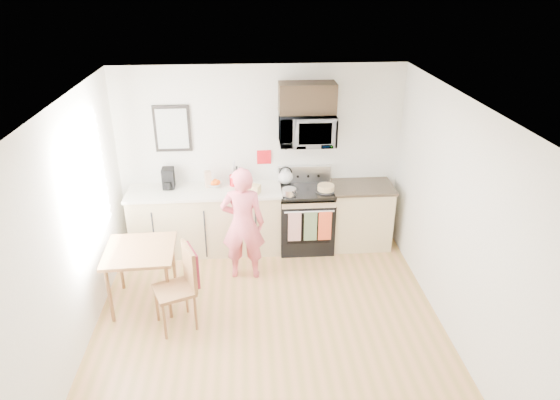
{
  "coord_description": "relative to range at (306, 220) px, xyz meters",
  "views": [
    {
      "loc": [
        -0.21,
        -4.4,
        3.76
      ],
      "look_at": [
        0.19,
        1.0,
        1.22
      ],
      "focal_mm": 32.0,
      "sensor_mm": 36.0,
      "label": 1
    }
  ],
  "objects": [
    {
      "name": "countertop_right",
      "position": [
        0.8,
        0.02,
        0.48
      ],
      "size": [
        0.88,
        0.64,
        0.04
      ],
      "primitive_type": "cube",
      "color": "black",
      "rests_on": "cabinet_right"
    },
    {
      "name": "floor",
      "position": [
        -0.63,
        -1.98,
        -0.44
      ],
      "size": [
        4.6,
        4.6,
        0.0
      ],
      "primitive_type": "plane",
      "color": "olive",
      "rests_on": "ground"
    },
    {
      "name": "kettle",
      "position": [
        -0.28,
        0.2,
        0.6
      ],
      "size": [
        0.21,
        0.21,
        0.27
      ],
      "color": "white",
      "rests_on": "range"
    },
    {
      "name": "pot",
      "position": [
        -0.26,
        -0.2,
        0.54
      ],
      "size": [
        0.19,
        0.31,
        0.1
      ],
      "rotation": [
        0.0,
        0.0,
        0.4
      ],
      "color": "silver",
      "rests_on": "range"
    },
    {
      "name": "bread_bag",
      "position": [
        -0.81,
        -0.1,
        0.56
      ],
      "size": [
        0.35,
        0.26,
        0.12
      ],
      "primitive_type": "cube",
      "rotation": [
        0.0,
        0.0,
        -0.41
      ],
      "color": "#DDB774",
      "rests_on": "countertop_left"
    },
    {
      "name": "range",
      "position": [
        0.0,
        0.0,
        0.0
      ],
      "size": [
        0.76,
        0.7,
        1.16
      ],
      "color": "black",
      "rests_on": "floor"
    },
    {
      "name": "milk_carton",
      "position": [
        -1.38,
        0.14,
        0.62
      ],
      "size": [
        0.1,
        0.1,
        0.23
      ],
      "primitive_type": "cube",
      "rotation": [
        0.0,
        0.0,
        0.21
      ],
      "color": "tan",
      "rests_on": "countertop_left"
    },
    {
      "name": "person",
      "position": [
        -0.9,
        -0.71,
        0.34
      ],
      "size": [
        0.58,
        0.4,
        1.55
      ],
      "primitive_type": "imported",
      "rotation": [
        0.0,
        0.0,
        3.08
      ],
      "color": "#E03D51",
      "rests_on": "floor"
    },
    {
      "name": "countertop_left",
      "position": [
        -1.43,
        0.02,
        0.48
      ],
      "size": [
        2.14,
        0.64,
        0.04
      ],
      "primitive_type": "cube",
      "color": "beige",
      "rests_on": "cabinet_left"
    },
    {
      "name": "microwave",
      "position": [
        -0.0,
        0.1,
        1.32
      ],
      "size": [
        0.76,
        0.51,
        0.42
      ],
      "primitive_type": "imported",
      "color": "silver",
      "rests_on": "back_wall"
    },
    {
      "name": "fruit_bowl",
      "position": [
        -1.29,
        0.15,
        0.54
      ],
      "size": [
        0.22,
        0.22,
        0.1
      ],
      "color": "white",
      "rests_on": "countertop_left"
    },
    {
      "name": "wall_trivet",
      "position": [
        -0.58,
        0.31,
        0.86
      ],
      "size": [
        0.2,
        0.02,
        0.2
      ],
      "primitive_type": "cube",
      "color": "#AC0E17",
      "rests_on": "back_wall"
    },
    {
      "name": "chair",
      "position": [
        -1.55,
        -1.64,
        0.2
      ],
      "size": [
        0.58,
        0.55,
        0.99
      ],
      "rotation": [
        0.0,
        0.0,
        0.39
      ],
      "color": "brown",
      "rests_on": "floor"
    },
    {
      "name": "ceiling",
      "position": [
        -0.63,
        -1.98,
        2.16
      ],
      "size": [
        4.0,
        4.6,
        0.04
      ],
      "primitive_type": "cube",
      "color": "white",
      "rests_on": "back_wall"
    },
    {
      "name": "coffee_maker",
      "position": [
        -1.93,
        0.14,
        0.64
      ],
      "size": [
        0.16,
        0.24,
        0.29
      ],
      "rotation": [
        0.0,
        0.0,
        0.02
      ],
      "color": "black",
      "rests_on": "countertop_left"
    },
    {
      "name": "utensil_crock",
      "position": [
        -1.02,
        0.16,
        0.65
      ],
      "size": [
        0.12,
        0.12,
        0.37
      ],
      "color": "#AC0E17",
      "rests_on": "countertop_left"
    },
    {
      "name": "dining_table",
      "position": [
        -2.12,
        -1.22,
        0.23
      ],
      "size": [
        0.8,
        0.8,
        0.75
      ],
      "rotation": [
        0.0,
        0.0,
        0.04
      ],
      "color": "brown",
      "rests_on": "floor"
    },
    {
      "name": "wall_art",
      "position": [
        -1.83,
        0.3,
        1.31
      ],
      "size": [
        0.5,
        0.04,
        0.65
      ],
      "color": "black",
      "rests_on": "back_wall"
    },
    {
      "name": "cabinet_right",
      "position": [
        0.8,
        0.02,
        0.01
      ],
      "size": [
        0.84,
        0.6,
        0.9
      ],
      "primitive_type": "cube",
      "color": "#D2BC86",
      "rests_on": "floor"
    },
    {
      "name": "right_wall",
      "position": [
        1.37,
        -1.98,
        0.86
      ],
      "size": [
        0.04,
        4.6,
        2.6
      ],
      "primitive_type": "cube",
      "color": "white",
      "rests_on": "floor"
    },
    {
      "name": "window",
      "position": [
        -2.59,
        -1.18,
        1.11
      ],
      "size": [
        0.06,
        1.4,
        1.5
      ],
      "color": "white",
      "rests_on": "left_wall"
    },
    {
      "name": "back_wall",
      "position": [
        -0.63,
        0.32,
        0.86
      ],
      "size": [
        4.0,
        0.04,
        2.6
      ],
      "primitive_type": "cube",
      "color": "white",
      "rests_on": "floor"
    },
    {
      "name": "upper_cabinet",
      "position": [
        -0.0,
        0.15,
        1.74
      ],
      "size": [
        0.76,
        0.35,
        0.4
      ],
      "primitive_type": "cube",
      "color": "black",
      "rests_on": "back_wall"
    },
    {
      "name": "cabinet_left",
      "position": [
        -1.43,
        0.02,
        0.01
      ],
      "size": [
        2.1,
        0.6,
        0.9
      ],
      "primitive_type": "cube",
      "color": "#D2BC86",
      "rests_on": "floor"
    },
    {
      "name": "left_wall",
      "position": [
        -2.63,
        -1.98,
        0.86
      ],
      "size": [
        0.04,
        4.6,
        2.6
      ],
      "primitive_type": "cube",
      "color": "white",
      "rests_on": "floor"
    },
    {
      "name": "knife_block",
      "position": [
        -0.96,
        0.14,
        0.6
      ],
      "size": [
        0.14,
        0.15,
        0.2
      ],
      "primitive_type": "cube",
      "rotation": [
        0.0,
        0.0,
        0.47
      ],
      "color": "brown",
      "rests_on": "countertop_left"
    },
    {
      "name": "cake",
      "position": [
        0.26,
        -0.11,
        0.53
      ],
      "size": [
        0.28,
        0.28,
        0.09
      ],
      "color": "black",
      "rests_on": "range"
    }
  ]
}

